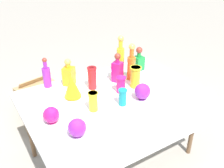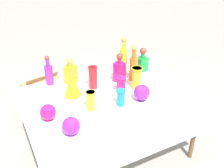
% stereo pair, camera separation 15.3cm
% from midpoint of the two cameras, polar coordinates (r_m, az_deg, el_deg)
% --- Properties ---
extents(ground_plane, '(40.00, 40.00, 0.00)m').
position_cam_midpoint_polar(ground_plane, '(2.79, 1.63, -15.71)').
color(ground_plane, '#A0998C').
extents(display_table, '(1.63, 1.05, 0.76)m').
position_cam_midpoint_polar(display_table, '(2.33, 2.34, -3.97)').
color(display_table, white).
rests_on(display_table, ground).
extents(tall_bottle_0, '(0.08, 0.08, 0.43)m').
position_cam_midpoint_polar(tall_bottle_0, '(2.60, 4.32, 5.86)').
color(tall_bottle_0, yellow).
rests_on(tall_bottle_0, display_table).
extents(tall_bottle_1, '(0.08, 0.08, 0.38)m').
position_cam_midpoint_polar(tall_bottle_1, '(2.51, 6.70, 4.26)').
color(tall_bottle_1, orange).
rests_on(tall_bottle_1, display_table).
extents(tall_bottle_2, '(0.08, 0.08, 0.30)m').
position_cam_midpoint_polar(tall_bottle_2, '(2.49, -12.52, 2.37)').
color(tall_bottle_2, purple).
rests_on(tall_bottle_2, display_table).
extents(square_decanter_0, '(0.10, 0.10, 0.26)m').
position_cam_midpoint_polar(square_decanter_0, '(2.75, 8.57, 5.10)').
color(square_decanter_0, '#198C38').
rests_on(square_decanter_0, display_table).
extents(square_decanter_1, '(0.13, 0.13, 0.30)m').
position_cam_midpoint_polar(square_decanter_1, '(2.48, 3.46, 3.21)').
color(square_decanter_1, '#C61972').
rests_on(square_decanter_1, display_table).
extents(square_decanter_2, '(0.14, 0.14, 0.27)m').
position_cam_midpoint_polar(square_decanter_2, '(2.47, -7.66, 2.53)').
color(square_decanter_2, orange).
rests_on(square_decanter_2, display_table).
extents(slender_vase_0, '(0.08, 0.08, 0.15)m').
position_cam_midpoint_polar(slender_vase_0, '(2.12, 4.11, -3.02)').
color(slender_vase_0, teal).
rests_on(slender_vase_0, display_table).
extents(slender_vase_1, '(0.09, 0.09, 0.17)m').
position_cam_midpoint_polar(slender_vase_1, '(2.06, -2.75, -3.73)').
color(slender_vase_1, yellow).
rests_on(slender_vase_1, display_table).
extents(slender_vase_2, '(0.10, 0.10, 0.16)m').
position_cam_midpoint_polar(slender_vase_2, '(2.30, 3.99, -0.13)').
color(slender_vase_2, '#C61972').
rests_on(slender_vase_2, display_table).
extents(slender_vase_3, '(0.11, 0.11, 0.21)m').
position_cam_midpoint_polar(slender_vase_3, '(2.38, 7.44, 1.51)').
color(slender_vase_3, yellow).
rests_on(slender_vase_3, display_table).
extents(slender_vase_4, '(0.09, 0.09, 0.22)m').
position_cam_midpoint_polar(slender_vase_4, '(2.36, -2.50, 1.61)').
color(slender_vase_4, red).
rests_on(slender_vase_4, display_table).
extents(fluted_vase_0, '(0.16, 0.16, 0.22)m').
position_cam_midpoint_polar(fluted_vase_0, '(2.25, -7.19, -0.22)').
color(fluted_vase_0, orange).
rests_on(fluted_vase_0, display_table).
extents(round_bowl_0, '(0.14, 0.14, 0.15)m').
position_cam_midpoint_polar(round_bowl_0, '(2.21, 8.80, -1.97)').
color(round_bowl_0, purple).
rests_on(round_bowl_0, display_table).
extents(round_bowl_1, '(0.13, 0.13, 0.14)m').
position_cam_midpoint_polar(round_bowl_1, '(1.82, -6.91, -9.54)').
color(round_bowl_1, purple).
rests_on(round_bowl_1, display_table).
extents(round_bowl_2, '(0.13, 0.13, 0.14)m').
position_cam_midpoint_polar(round_bowl_2, '(1.99, -12.28, -6.36)').
color(round_bowl_2, '#C61972').
rests_on(round_bowl_2, display_table).
extents(price_tag_left, '(0.05, 0.02, 0.04)m').
position_cam_midpoint_polar(price_tag_left, '(1.96, 6.64, -8.43)').
color(price_tag_left, white).
rests_on(price_tag_left, display_table).
extents(price_tag_center, '(0.05, 0.03, 0.04)m').
position_cam_midpoint_polar(price_tag_center, '(1.88, 0.78, -10.00)').
color(price_tag_center, white).
rests_on(price_tag_center, display_table).
extents(cardboard_box_behind_left, '(0.60, 0.53, 0.42)m').
position_cam_midpoint_polar(cardboard_box_behind_left, '(3.54, -13.54, -2.42)').
color(cardboard_box_behind_left, tan).
rests_on(cardboard_box_behind_left, ground).
extents(cardboard_box_behind_right, '(0.41, 0.42, 0.36)m').
position_cam_midpoint_polar(cardboard_box_behind_right, '(3.26, -13.93, -6.08)').
color(cardboard_box_behind_right, tan).
rests_on(cardboard_box_behind_right, ground).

